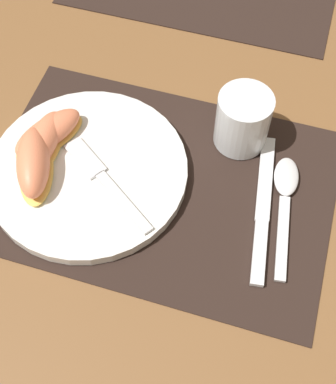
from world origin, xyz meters
The scene contains 10 objects.
ground_plane centered at (0.00, 0.00, 0.00)m, with size 3.00×3.00×0.00m, color brown.
placemat centered at (0.00, 0.00, 0.00)m, with size 0.47×0.32×0.00m.
plate centered at (-0.10, -0.01, 0.01)m, with size 0.27×0.27×0.02m.
juice_glass centered at (0.09, 0.11, 0.04)m, with size 0.08×0.08×0.08m.
knife centered at (0.14, 0.00, 0.01)m, with size 0.05×0.23×0.01m.
spoon centered at (0.17, 0.03, 0.01)m, with size 0.05×0.18×0.01m.
fork centered at (-0.07, -0.02, 0.02)m, with size 0.16×0.12×0.00m.
citrus_wedge_0 centered at (-0.17, 0.02, 0.03)m, with size 0.09×0.12×0.03m.
citrus_wedge_1 centered at (-0.17, -0.01, 0.04)m, with size 0.04×0.12×0.04m.
citrus_wedge_2 centered at (-0.16, -0.04, 0.04)m, with size 0.09×0.12×0.05m.
Camera 1 is at (0.12, -0.36, 0.62)m, focal length 50.00 mm.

